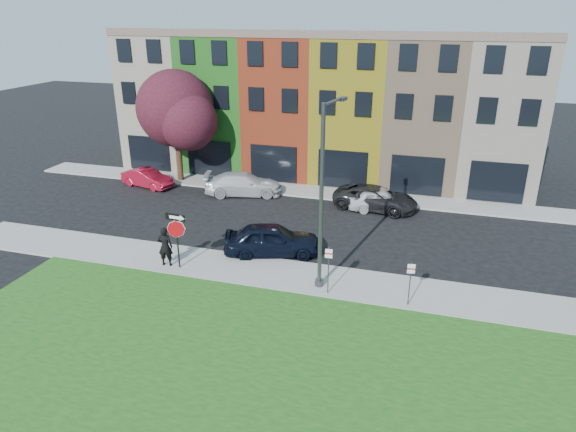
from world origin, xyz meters
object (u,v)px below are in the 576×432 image
(stop_sign, at_px, (176,230))
(sedan_near, at_px, (272,239))
(man, at_px, (165,246))
(street_lamp, at_px, (323,198))

(stop_sign, height_order, sedan_near, stop_sign)
(stop_sign, relative_size, man, 1.41)
(sedan_near, distance_m, street_lamp, 5.27)
(sedan_near, bearing_deg, stop_sign, 109.45)
(stop_sign, relative_size, street_lamp, 0.34)
(stop_sign, height_order, man, stop_sign)
(man, bearing_deg, sedan_near, -159.28)
(stop_sign, distance_m, street_lamp, 7.27)
(street_lamp, bearing_deg, stop_sign, -166.69)
(sedan_near, bearing_deg, street_lamp, -145.99)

